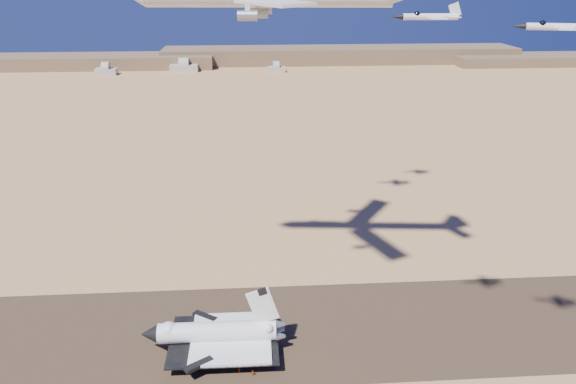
{
  "coord_description": "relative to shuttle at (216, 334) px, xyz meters",
  "views": [
    {
      "loc": [
        9.2,
        -139.98,
        98.34
      ],
      "look_at": [
        19.7,
        8.0,
        40.88
      ],
      "focal_mm": 35.0,
      "sensor_mm": 36.0,
      "label": 1
    }
  ],
  "objects": [
    {
      "name": "runway",
      "position": [
        1.47,
        7.88,
        -5.23
      ],
      "size": [
        600.0,
        50.0,
        0.06
      ],
      "primitive_type": "cube",
      "color": "#473423",
      "rests_on": "ground"
    },
    {
      "name": "ridgeline",
      "position": [
        66.79,
        535.19,
        2.36
      ],
      "size": [
        960.0,
        90.0,
        18.0
      ],
      "color": "olive",
      "rests_on": "ground"
    },
    {
      "name": "crew_b",
      "position": [
        6.43,
        -10.25,
        -4.27
      ],
      "size": [
        0.78,
        1.02,
        1.86
      ],
      "primitive_type": "imported",
      "rotation": [
        0.0,
        0.0,
        1.9
      ],
      "color": "#D6470C",
      "rests_on": "runway"
    },
    {
      "name": "ground",
      "position": [
        1.47,
        7.88,
        -5.26
      ],
      "size": [
        1200.0,
        1200.0,
        0.0
      ],
      "primitive_type": "plane",
      "color": "tan",
      "rests_on": "ground"
    },
    {
      "name": "shuttle",
      "position": [
        0.0,
        0.0,
        0.0
      ],
      "size": [
        39.64,
        24.27,
        19.58
      ],
      "rotation": [
        0.0,
        0.0,
        -0.01
      ],
      "color": "white",
      "rests_on": "runway"
    },
    {
      "name": "chase_jet_b",
      "position": [
        66.15,
        -31.23,
        84.47
      ],
      "size": [
        13.56,
        7.86,
        3.45
      ],
      "rotation": [
        0.0,
        0.0,
        -0.27
      ],
      "color": "white"
    },
    {
      "name": "crew_a",
      "position": [
        4.59,
        -5.98,
        -4.28
      ],
      "size": [
        0.62,
        0.77,
        1.84
      ],
      "primitive_type": "imported",
      "rotation": [
        0.0,
        0.0,
        1.86
      ],
      "color": "#D6470C",
      "rests_on": "runway"
    },
    {
      "name": "crew_c",
      "position": [
        9.92,
        -11.72,
        -4.37
      ],
      "size": [
        0.92,
        1.09,
        1.66
      ],
      "primitive_type": "imported",
      "rotation": [
        0.0,
        0.0,
        2.1
      ],
      "color": "#D6470C",
      "rests_on": "runway"
    },
    {
      "name": "hangars",
      "position": [
        -62.53,
        486.32,
        -0.43
      ],
      "size": [
        200.5,
        29.5,
        30.0
      ],
      "color": "#B2AD9E",
      "rests_on": "ground"
    },
    {
      "name": "chase_jet_a",
      "position": [
        46.86,
        -17.97,
        85.41
      ],
      "size": [
        13.89,
        7.46,
        3.46
      ],
      "rotation": [
        0.0,
        0.0,
        -0.06
      ],
      "color": "white"
    }
  ]
}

